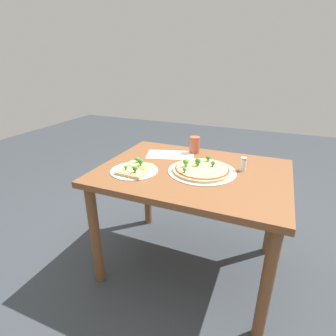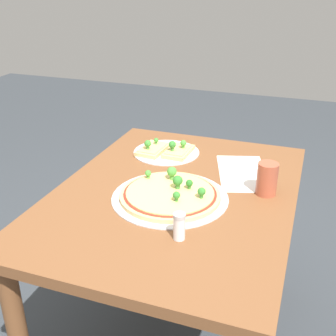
{
  "view_description": "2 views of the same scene",
  "coord_description": "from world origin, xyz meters",
  "px_view_note": "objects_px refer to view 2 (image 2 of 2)",
  "views": [
    {
      "loc": [
        0.41,
        -1.36,
        1.31
      ],
      "look_at": [
        -0.13,
        -0.07,
        0.73
      ],
      "focal_mm": 28.0,
      "sensor_mm": 36.0,
      "label": 1
    },
    {
      "loc": [
        1.23,
        0.41,
        1.4
      ],
      "look_at": [
        -0.13,
        -0.07,
        0.73
      ],
      "focal_mm": 45.0,
      "sensor_mm": 36.0,
      "label": 2
    }
  ],
  "objects_px": {
    "dining_table": "(175,215)",
    "drinking_cup": "(267,179)",
    "pizza_tray_slice": "(166,150)",
    "pizza_tray_whole": "(170,194)",
    "condiment_shaker": "(179,226)"
  },
  "relations": [
    {
      "from": "pizza_tray_whole",
      "to": "drinking_cup",
      "type": "height_order",
      "value": "drinking_cup"
    },
    {
      "from": "drinking_cup",
      "to": "condiment_shaker",
      "type": "relative_size",
      "value": 1.39
    },
    {
      "from": "drinking_cup",
      "to": "pizza_tray_whole",
      "type": "bearing_deg",
      "value": -65.15
    },
    {
      "from": "pizza_tray_slice",
      "to": "drinking_cup",
      "type": "relative_size",
      "value": 2.44
    },
    {
      "from": "dining_table",
      "to": "drinking_cup",
      "type": "xyz_separation_m",
      "value": [
        -0.08,
        0.3,
        0.16
      ]
    },
    {
      "from": "dining_table",
      "to": "pizza_tray_slice",
      "type": "relative_size",
      "value": 3.93
    },
    {
      "from": "pizza_tray_whole",
      "to": "condiment_shaker",
      "type": "distance_m",
      "value": 0.24
    },
    {
      "from": "dining_table",
      "to": "pizza_tray_slice",
      "type": "height_order",
      "value": "pizza_tray_slice"
    },
    {
      "from": "dining_table",
      "to": "condiment_shaker",
      "type": "relative_size",
      "value": 13.36
    },
    {
      "from": "pizza_tray_whole",
      "to": "pizza_tray_slice",
      "type": "bearing_deg",
      "value": -157.7
    },
    {
      "from": "pizza_tray_slice",
      "to": "condiment_shaker",
      "type": "distance_m",
      "value": 0.63
    },
    {
      "from": "dining_table",
      "to": "drinking_cup",
      "type": "distance_m",
      "value": 0.35
    },
    {
      "from": "dining_table",
      "to": "condiment_shaker",
      "type": "distance_m",
      "value": 0.32
    },
    {
      "from": "dining_table",
      "to": "pizza_tray_slice",
      "type": "xyz_separation_m",
      "value": [
        -0.3,
        -0.15,
        0.11
      ]
    },
    {
      "from": "pizza_tray_whole",
      "to": "drinking_cup",
      "type": "xyz_separation_m",
      "value": [
        -0.14,
        0.3,
        0.04
      ]
    }
  ]
}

